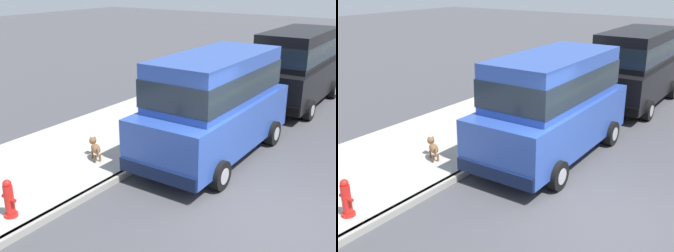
# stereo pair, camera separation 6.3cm
# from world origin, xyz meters

# --- Properties ---
(ground_plane) EXTENTS (80.00, 80.00, 0.00)m
(ground_plane) POSITION_xyz_m (0.00, 0.00, 0.00)
(ground_plane) COLOR #424247
(curb) EXTENTS (0.16, 64.00, 0.14)m
(curb) POSITION_xyz_m (-3.20, 0.00, 0.07)
(curb) COLOR gray
(curb) RESTS_ON ground
(sidewalk) EXTENTS (3.60, 64.00, 0.14)m
(sidewalk) POSITION_xyz_m (-5.00, 0.00, 0.07)
(sidewalk) COLOR #A8A59E
(sidewalk) RESTS_ON ground
(car_blue_van) EXTENTS (2.20, 4.93, 2.52)m
(car_blue_van) POSITION_xyz_m (-2.19, 1.90, 1.39)
(car_blue_van) COLOR #28479E
(car_blue_van) RESTS_ON ground
(car_black_van) EXTENTS (2.20, 4.94, 2.52)m
(car_black_van) POSITION_xyz_m (-2.08, 7.41, 1.39)
(car_black_van) COLOR black
(car_black_van) RESTS_ON ground
(car_silver_hatchback) EXTENTS (2.01, 3.83, 1.88)m
(car_silver_hatchback) POSITION_xyz_m (-2.08, 12.30, 0.98)
(car_silver_hatchback) COLOR #BCBCC1
(car_silver_hatchback) RESTS_ON ground
(dog_brown) EXTENTS (0.66, 0.47, 0.49)m
(dog_brown) POSITION_xyz_m (-4.19, -0.16, 0.43)
(dog_brown) COLOR brown
(dog_brown) RESTS_ON sidewalk
(fire_hydrant) EXTENTS (0.34, 0.24, 0.72)m
(fire_hydrant) POSITION_xyz_m (-3.65, -2.85, 0.48)
(fire_hydrant) COLOR red
(fire_hydrant) RESTS_ON sidewalk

